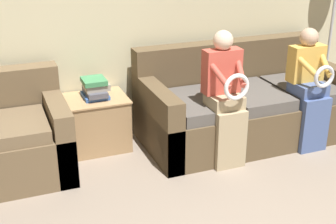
# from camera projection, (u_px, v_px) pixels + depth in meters

# --- Properties ---
(wall_back) EXTENTS (6.94, 0.06, 2.55)m
(wall_back) POSITION_uv_depth(u_px,v_px,m) (146.00, 6.00, 4.54)
(wall_back) COLOR beige
(wall_back) RESTS_ON ground_plane
(couch_main) EXTENTS (2.06, 0.99, 0.91)m
(couch_main) POSITION_uv_depth(u_px,v_px,m) (244.00, 106.00, 4.70)
(couch_main) COLOR brown
(couch_main) RESTS_ON ground_plane
(child_left_seated) EXTENTS (0.34, 0.38, 1.19)m
(child_left_seated) POSITION_uv_depth(u_px,v_px,m) (226.00, 94.00, 4.06)
(child_left_seated) COLOR tan
(child_left_seated) RESTS_ON ground_plane
(child_right_seated) EXTENTS (0.34, 0.37, 1.14)m
(child_right_seated) POSITION_uv_depth(u_px,v_px,m) (310.00, 85.00, 4.37)
(child_right_seated) COLOR #475B8E
(child_right_seated) RESTS_ON ground_plane
(side_shelf) EXTENTS (0.57, 0.49, 0.51)m
(side_shelf) POSITION_uv_depth(u_px,v_px,m) (97.00, 122.00, 4.47)
(side_shelf) COLOR #9E7A51
(side_shelf) RESTS_ON ground_plane
(book_stack) EXTENTS (0.24, 0.32, 0.19)m
(book_stack) POSITION_uv_depth(u_px,v_px,m) (95.00, 88.00, 4.35)
(book_stack) COLOR #33569E
(book_stack) RESTS_ON side_shelf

